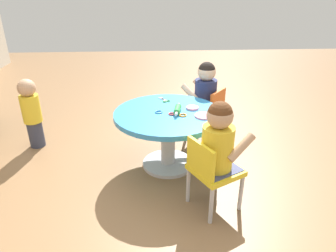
# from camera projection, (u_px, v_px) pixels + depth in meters

# --- Properties ---
(ground_plane) EXTENTS (10.00, 10.00, 0.00)m
(ground_plane) POSITION_uv_depth(u_px,v_px,m) (168.00, 165.00, 2.65)
(ground_plane) COLOR olive
(craft_table) EXTENTS (0.88, 0.88, 0.50)m
(craft_table) POSITION_uv_depth(u_px,v_px,m) (168.00, 125.00, 2.49)
(craft_table) COLOR silver
(craft_table) RESTS_ON ground
(child_chair_left) EXTENTS (0.41, 0.41, 0.54)m
(child_chair_left) POSITION_uv_depth(u_px,v_px,m) (212.00, 170.00, 2.02)
(child_chair_left) COLOR #B7B7BC
(child_chair_left) RESTS_ON ground
(seated_child_left) EXTENTS (0.40, 0.43, 0.51)m
(seated_child_left) POSITION_uv_depth(u_px,v_px,m) (219.00, 139.00, 1.95)
(seated_child_left) COLOR #3F4772
(seated_child_left) RESTS_ON ground
(child_chair_right) EXTENTS (0.42, 0.42, 0.54)m
(child_chair_right) POSITION_uv_depth(u_px,v_px,m) (208.00, 111.00, 2.96)
(child_chair_right) COLOR #B7B7BC
(child_chair_right) RESTS_ON ground
(seated_child_right) EXTENTS (0.43, 0.44, 0.51)m
(seated_child_right) POSITION_uv_depth(u_px,v_px,m) (205.00, 89.00, 2.88)
(seated_child_right) COLOR #3F4772
(seated_child_right) RESTS_ON ground
(toddler_standing) EXTENTS (0.17, 0.17, 0.67)m
(toddler_standing) POSITION_uv_depth(u_px,v_px,m) (31.00, 112.00, 2.81)
(toddler_standing) COLOR #33384C
(toddler_standing) RESTS_ON ground
(rolling_pin) EXTENTS (0.23, 0.08, 0.05)m
(rolling_pin) POSITION_uv_depth(u_px,v_px,m) (177.00, 109.00, 2.42)
(rolling_pin) COLOR green
(rolling_pin) RESTS_ON craft_table
(craft_scissors) EXTENTS (0.14, 0.11, 0.01)m
(craft_scissors) POSITION_uv_depth(u_px,v_px,m) (165.00, 100.00, 2.67)
(craft_scissors) COLOR silver
(craft_scissors) RESTS_ON craft_table
(playdough_blob_0) EXTENTS (0.14, 0.14, 0.01)m
(playdough_blob_0) POSITION_uv_depth(u_px,v_px,m) (204.00, 116.00, 2.35)
(playdough_blob_0) COLOR pink
(playdough_blob_0) RESTS_ON craft_table
(playdough_blob_1) EXTENTS (0.10, 0.10, 0.02)m
(playdough_blob_1) POSITION_uv_depth(u_px,v_px,m) (192.00, 108.00, 2.50)
(playdough_blob_1) COLOR pink
(playdough_blob_1) RESTS_ON craft_table
(cookie_cutter_0) EXTENTS (0.06, 0.06, 0.01)m
(cookie_cutter_0) POSITION_uv_depth(u_px,v_px,m) (159.00, 112.00, 2.42)
(cookie_cutter_0) COLOR #3F99D8
(cookie_cutter_0) RESTS_ON craft_table
(cookie_cutter_1) EXTENTS (0.06, 0.06, 0.01)m
(cookie_cutter_1) POSITION_uv_depth(u_px,v_px,m) (183.00, 115.00, 2.36)
(cookie_cutter_1) COLOR orange
(cookie_cutter_1) RESTS_ON craft_table
(cookie_cutter_2) EXTENTS (0.05, 0.05, 0.01)m
(cookie_cutter_2) POSITION_uv_depth(u_px,v_px,m) (172.00, 114.00, 2.39)
(cookie_cutter_2) COLOR red
(cookie_cutter_2) RESTS_ON craft_table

